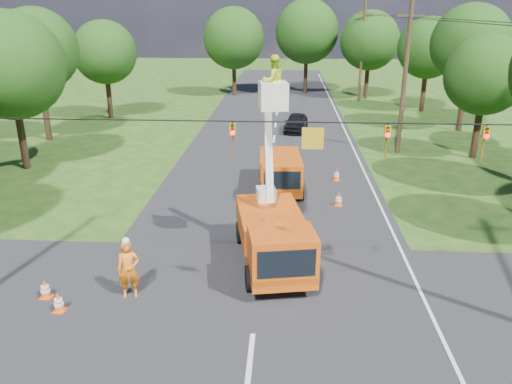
# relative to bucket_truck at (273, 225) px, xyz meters

# --- Properties ---
(ground) EXTENTS (140.00, 140.00, 0.00)m
(ground) POSITION_rel_bucket_truck_xyz_m (-0.47, 14.45, -1.64)
(ground) COLOR #1F4815
(ground) RESTS_ON ground
(road_main) EXTENTS (12.00, 100.00, 0.06)m
(road_main) POSITION_rel_bucket_truck_xyz_m (-0.47, 14.45, -1.64)
(road_main) COLOR black
(road_main) RESTS_ON ground
(road_cross) EXTENTS (56.00, 10.00, 0.07)m
(road_cross) POSITION_rel_bucket_truck_xyz_m (-0.47, -3.55, -1.64)
(road_cross) COLOR black
(road_cross) RESTS_ON ground
(edge_line) EXTENTS (0.12, 90.00, 0.02)m
(edge_line) POSITION_rel_bucket_truck_xyz_m (5.13, 14.45, -1.64)
(edge_line) COLOR silver
(edge_line) RESTS_ON ground
(bucket_truck) EXTENTS (3.23, 6.30, 7.74)m
(bucket_truck) POSITION_rel_bucket_truck_xyz_m (0.00, 0.00, 0.00)
(bucket_truck) COLOR #CB5E0E
(bucket_truck) RESTS_ON ground
(second_truck) EXTENTS (2.46, 5.70, 2.10)m
(second_truck) POSITION_rel_bucket_truck_xyz_m (0.15, 8.36, -0.55)
(second_truck) COLOR #CB5E0E
(second_truck) RESTS_ON ground
(ground_worker) EXTENTS (0.86, 0.69, 2.06)m
(ground_worker) POSITION_rel_bucket_truck_xyz_m (-4.75, -2.56, -0.61)
(ground_worker) COLOR orange
(ground_worker) RESTS_ON ground
(distant_car) EXTENTS (2.19, 4.27, 1.39)m
(distant_car) POSITION_rel_bucket_truck_xyz_m (1.20, 22.34, -0.95)
(distant_car) COLOR black
(distant_car) RESTS_ON ground
(traffic_cone_2) EXTENTS (0.38, 0.38, 0.71)m
(traffic_cone_2) POSITION_rel_bucket_truck_xyz_m (3.06, 6.22, -1.28)
(traffic_cone_2) COLOR #FB530D
(traffic_cone_2) RESTS_ON ground
(traffic_cone_3) EXTENTS (0.38, 0.38, 0.71)m
(traffic_cone_3) POSITION_rel_bucket_truck_xyz_m (-6.78, -3.60, -1.28)
(traffic_cone_3) COLOR #FB530D
(traffic_cone_3) RESTS_ON ground
(traffic_cone_4) EXTENTS (0.38, 0.38, 0.71)m
(traffic_cone_4) POSITION_rel_bucket_truck_xyz_m (-7.58, -2.84, -1.28)
(traffic_cone_4) COLOR #FB530D
(traffic_cone_4) RESTS_ON ground
(traffic_cone_6) EXTENTS (0.38, 0.38, 0.71)m
(traffic_cone_6) POSITION_rel_bucket_truck_xyz_m (3.32, 10.14, -1.28)
(traffic_cone_6) COLOR #FB530D
(traffic_cone_6) RESTS_ON ground
(pole_right_mid) EXTENTS (1.80, 0.30, 10.00)m
(pole_right_mid) POSITION_rel_bucket_truck_xyz_m (8.03, 16.45, 3.46)
(pole_right_mid) COLOR #4C3823
(pole_right_mid) RESTS_ON ground
(pole_right_far) EXTENTS (1.80, 0.30, 10.00)m
(pole_right_far) POSITION_rel_bucket_truck_xyz_m (8.03, 36.45, 3.46)
(pole_right_far) COLOR #4C3823
(pole_right_far) RESTS_ON ground
(signal_span) EXTENTS (18.00, 0.29, 1.07)m
(signal_span) POSITION_rel_bucket_truck_xyz_m (1.75, -3.56, 4.24)
(signal_span) COLOR black
(signal_span) RESTS_ON ground
(tree_left_d) EXTENTS (6.20, 6.20, 9.24)m
(tree_left_d) POSITION_rel_bucket_truck_xyz_m (-15.47, 11.45, 4.48)
(tree_left_d) COLOR #382616
(tree_left_d) RESTS_ON ground
(tree_left_e) EXTENTS (5.80, 5.80, 9.41)m
(tree_left_e) POSITION_rel_bucket_truck_xyz_m (-17.27, 18.45, 4.85)
(tree_left_e) COLOR #382616
(tree_left_e) RESTS_ON ground
(tree_left_f) EXTENTS (5.40, 5.40, 8.40)m
(tree_left_f) POSITION_rel_bucket_truck_xyz_m (-15.27, 26.45, 4.04)
(tree_left_f) COLOR #382616
(tree_left_f) RESTS_ON ground
(tree_right_c) EXTENTS (5.00, 5.00, 7.83)m
(tree_right_c) POSITION_rel_bucket_truck_xyz_m (12.73, 15.45, 3.67)
(tree_right_c) COLOR #382616
(tree_right_c) RESTS_ON ground
(tree_right_d) EXTENTS (6.00, 6.00, 9.70)m
(tree_right_d) POSITION_rel_bucket_truck_xyz_m (14.33, 23.45, 5.03)
(tree_right_d) COLOR #382616
(tree_right_d) RESTS_ON ground
(tree_right_e) EXTENTS (5.60, 5.60, 8.63)m
(tree_right_e) POSITION_rel_bucket_truck_xyz_m (13.33, 31.45, 4.17)
(tree_right_e) COLOR #382616
(tree_right_e) RESTS_ON ground
(tree_far_a) EXTENTS (6.60, 6.60, 9.50)m
(tree_far_a) POSITION_rel_bucket_truck_xyz_m (-5.47, 39.45, 4.55)
(tree_far_a) COLOR #382616
(tree_far_a) RESTS_ON ground
(tree_far_b) EXTENTS (7.00, 7.00, 10.32)m
(tree_far_b) POSITION_rel_bucket_truck_xyz_m (2.53, 41.45, 5.16)
(tree_far_b) COLOR #382616
(tree_far_b) RESTS_ON ground
(tree_far_c) EXTENTS (6.20, 6.20, 9.18)m
(tree_far_c) POSITION_rel_bucket_truck_xyz_m (9.03, 38.45, 4.42)
(tree_far_c) COLOR #382616
(tree_far_c) RESTS_ON ground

